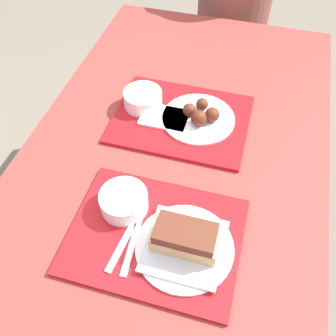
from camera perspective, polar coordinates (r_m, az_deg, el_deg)
The scene contains 12 objects.
ground_plane at distance 1.70m, azimuth -0.34°, elevation -16.96°, with size 12.00×12.00×0.00m, color #706656.
picnic_table at distance 1.12m, azimuth -0.50°, elevation -4.26°, with size 0.90×1.79×0.74m.
picnic_bench_far at distance 2.12m, azimuth 8.18°, elevation 15.43°, with size 0.85×0.28×0.43m.
tray_near at distance 0.95m, azimuth -1.94°, elevation -10.31°, with size 0.42×0.33×0.01m.
tray_far at distance 1.21m, azimuth 2.03°, elevation 7.46°, with size 0.42×0.33×0.01m.
bowl_coleslaw_near at distance 0.97m, azimuth -6.76°, elevation -4.94°, with size 0.12×0.12×0.05m.
brisket_sandwich_plate at distance 0.90m, azimuth 2.59°, elevation -11.24°, with size 0.24×0.24×0.09m.
plastic_fork_near at distance 0.94m, azimuth -6.76°, elevation -11.11°, with size 0.04×0.17×0.00m.
plastic_knife_near at distance 0.93m, azimuth -5.46°, elevation -11.46°, with size 0.03×0.17×0.00m.
bowl_coleslaw_far at distance 1.23m, azimuth -3.85°, elevation 10.59°, with size 0.12×0.12×0.05m.
wings_plate_far at distance 1.19m, azimuth 4.83°, elevation 7.90°, with size 0.23×0.23×0.06m.
napkin_far at distance 1.20m, azimuth -0.54°, elevation 7.73°, with size 0.15×0.10×0.01m.
Camera 1 is at (0.18, -0.61, 1.58)m, focal length 40.00 mm.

